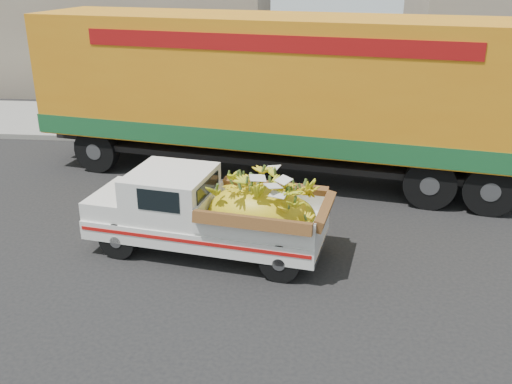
# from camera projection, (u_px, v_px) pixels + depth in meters

# --- Properties ---
(ground) EXTENTS (100.00, 100.00, 0.00)m
(ground) POSITION_uv_depth(u_px,v_px,m) (146.00, 245.00, 10.65)
(ground) COLOR black
(ground) RESTS_ON ground
(curb) EXTENTS (60.00, 0.25, 0.15)m
(curb) POSITION_uv_depth(u_px,v_px,m) (207.00, 141.00, 16.54)
(curb) COLOR gray
(curb) RESTS_ON ground
(sidewalk) EXTENTS (60.00, 4.00, 0.14)m
(sidewalk) POSITION_uv_depth(u_px,v_px,m) (218.00, 122.00, 18.48)
(sidewalk) COLOR gray
(sidewalk) RESTS_ON ground
(building_left) EXTENTS (18.00, 6.00, 5.00)m
(building_left) POSITION_uv_depth(u_px,v_px,m) (50.00, 24.00, 23.74)
(building_left) COLOR gray
(building_left) RESTS_ON ground
(pickup_truck) EXTENTS (4.41, 2.24, 1.48)m
(pickup_truck) POSITION_uv_depth(u_px,v_px,m) (224.00, 213.00, 10.06)
(pickup_truck) COLOR black
(pickup_truck) RESTS_ON ground
(semi_trailer) EXTENTS (12.08, 4.75, 3.80)m
(semi_trailer) POSITION_uv_depth(u_px,v_px,m) (284.00, 91.00, 13.29)
(semi_trailer) COLOR black
(semi_trailer) RESTS_ON ground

